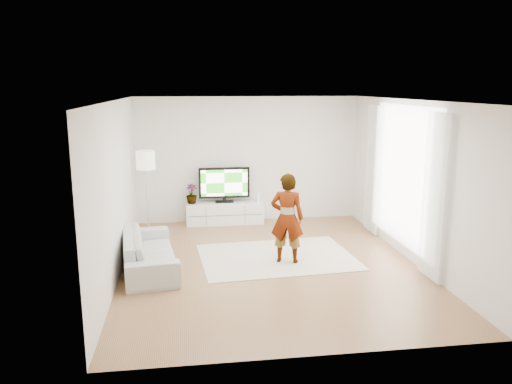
{
  "coord_description": "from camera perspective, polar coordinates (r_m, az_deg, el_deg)",
  "views": [
    {
      "loc": [
        -1.37,
        -8.05,
        3.04
      ],
      "look_at": [
        -0.18,
        0.4,
        1.21
      ],
      "focal_mm": 35.0,
      "sensor_mm": 36.0,
      "label": 1
    }
  ],
  "objects": [
    {
      "name": "television",
      "position": [
        11.08,
        -3.65,
        0.98
      ],
      "size": [
        1.13,
        0.22,
        0.79
      ],
      "color": "black",
      "rests_on": "media_console"
    },
    {
      "name": "media_console",
      "position": [
        11.2,
        -3.59,
        -2.39
      ],
      "size": [
        1.71,
        0.49,
        0.48
      ],
      "color": "white",
      "rests_on": "floor"
    },
    {
      "name": "floor_lamp",
      "position": [
        10.43,
        -12.48,
        3.16
      ],
      "size": [
        0.38,
        0.38,
        1.73
      ],
      "color": "silver",
      "rests_on": "floor"
    },
    {
      "name": "game_console",
      "position": [
        11.19,
        0.2,
        -0.54
      ],
      "size": [
        0.05,
        0.16,
        0.22
      ],
      "rotation": [
        0.0,
        0.0,
        0.04
      ],
      "color": "white",
      "rests_on": "media_console"
    },
    {
      "name": "rug",
      "position": [
        9.07,
        2.39,
        -7.42
      ],
      "size": [
        2.85,
        2.15,
        0.01
      ],
      "primitive_type": "cube",
      "rotation": [
        0.0,
        0.0,
        0.07
      ],
      "color": "beige",
      "rests_on": "floor"
    },
    {
      "name": "window",
      "position": [
        9.33,
        16.53,
        1.8
      ],
      "size": [
        0.01,
        2.6,
        2.5
      ],
      "primitive_type": "cube",
      "color": "white",
      "rests_on": "wall_right"
    },
    {
      "name": "wall_front",
      "position": [
        5.48,
        6.89,
        -5.37
      ],
      "size": [
        5.0,
        0.02,
        2.8
      ],
      "primitive_type": "cube",
      "color": "silver",
      "rests_on": "floor"
    },
    {
      "name": "floor",
      "position": [
        8.71,
        1.58,
        -8.31
      ],
      "size": [
        6.0,
        6.0,
        0.0
      ],
      "primitive_type": "plane",
      "color": "#976F44",
      "rests_on": "ground"
    },
    {
      "name": "curtain_far",
      "position": [
        10.49,
        13.19,
        2.53
      ],
      "size": [
        0.04,
        0.7,
        2.6
      ],
      "primitive_type": "cube",
      "color": "white",
      "rests_on": "floor"
    },
    {
      "name": "player",
      "position": [
        8.61,
        3.57,
        -3.0
      ],
      "size": [
        0.66,
        0.53,
        1.57
      ],
      "primitive_type": "imported",
      "rotation": [
        0.0,
        0.0,
        2.84
      ],
      "color": "#334772",
      "rests_on": "rug"
    },
    {
      "name": "wall_left",
      "position": [
        8.29,
        -15.66,
        0.26
      ],
      "size": [
        0.02,
        6.0,
        2.8
      ],
      "primitive_type": "cube",
      "color": "silver",
      "rests_on": "floor"
    },
    {
      "name": "curtain_near",
      "position": [
        8.17,
        19.71,
        -0.54
      ],
      "size": [
        0.04,
        0.7,
        2.6
      ],
      "primitive_type": "cube",
      "color": "white",
      "rests_on": "floor"
    },
    {
      "name": "sofa",
      "position": [
        8.63,
        -12.12,
        -6.6
      ],
      "size": [
        1.09,
        2.2,
        0.62
      ],
      "primitive_type": "imported",
      "rotation": [
        0.0,
        0.0,
        1.7
      ],
      "color": "beige",
      "rests_on": "floor"
    },
    {
      "name": "ceiling",
      "position": [
        8.17,
        1.7,
        10.43
      ],
      "size": [
        6.0,
        6.0,
        0.0
      ],
      "primitive_type": "plane",
      "color": "white",
      "rests_on": "wall_back"
    },
    {
      "name": "potted_plant",
      "position": [
        11.06,
        -7.38,
        -0.21
      ],
      "size": [
        0.31,
        0.31,
        0.43
      ],
      "primitive_type": "imported",
      "rotation": [
        0.0,
        0.0,
        0.32
      ],
      "color": "#3F7238",
      "rests_on": "media_console"
    },
    {
      "name": "wall_right",
      "position": [
        9.08,
        17.4,
        1.15
      ],
      "size": [
        0.02,
        6.0,
        2.8
      ],
      "primitive_type": "cube",
      "color": "silver",
      "rests_on": "floor"
    },
    {
      "name": "wall_back",
      "position": [
        11.25,
        -0.91,
        3.73
      ],
      "size": [
        5.0,
        0.02,
        2.8
      ],
      "primitive_type": "cube",
      "color": "silver",
      "rests_on": "floor"
    }
  ]
}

